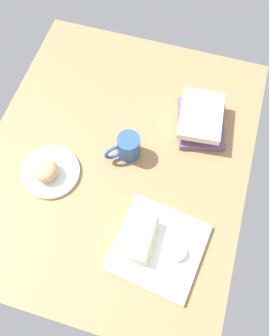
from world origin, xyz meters
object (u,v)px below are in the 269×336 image
square_plate (159,247)px  breakfast_wrap (145,239)px  sauce_cup (177,252)px  round_plate (51,172)px  book_stack (200,119)px  coffee_mug (127,147)px  scone_pastry (46,170)px

square_plate → breakfast_wrap: 5.96cm
sauce_cup → breakfast_wrap: breakfast_wrap is taller
square_plate → sauce_cup: sauce_cup is taller
breakfast_wrap → square_plate: bearing=-3.5°
round_plate → sauce_cup: bearing=72.7°
round_plate → breakfast_wrap: 39.55cm
round_plate → book_stack: size_ratio=0.81×
sauce_cup → coffee_mug: coffee_mug is taller
square_plate → coffee_mug: 34.54cm
breakfast_wrap → sauce_cup: bearing=-3.5°
scone_pastry → breakfast_wrap: 39.32cm
round_plate → book_stack: 54.88cm
sauce_cup → coffee_mug: (-29.09, -24.51, 2.06)cm
square_plate → scone_pastry: bearing=-107.3°
round_plate → coffee_mug: (-14.36, 22.68, 4.11)cm
scone_pastry → coffee_mug: coffee_mug is taller
square_plate → book_stack: 47.51cm
round_plate → square_plate: 43.82cm
round_plate → scone_pastry: 3.97cm
round_plate → sauce_cup: size_ratio=3.81×
scone_pastry → square_plate: (13.04, 41.83, -3.60)cm
book_stack → round_plate: bearing=-53.0°
scone_pastry → sauce_cup: scone_pastry is taller
round_plate → book_stack: (-32.95, 43.77, 3.20)cm
breakfast_wrap → round_plate: bearing=158.7°
sauce_cup → breakfast_wrap: size_ratio=0.36×
sauce_cup → square_plate: bearing=-93.3°
breakfast_wrap → coffee_mug: coffee_mug is taller
scone_pastry → round_plate: bearing=161.8°
round_plate → book_stack: book_stack is taller
square_plate → round_plate: bearing=-109.2°
square_plate → coffee_mug: size_ratio=2.35×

